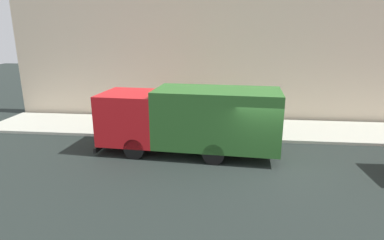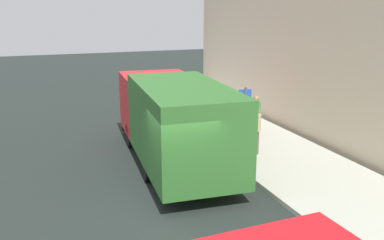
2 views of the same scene
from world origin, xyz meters
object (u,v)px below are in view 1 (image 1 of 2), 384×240
Objects in this scene: pedestrian_walking at (171,110)px; street_sign_post at (216,107)px; pedestrian_standing at (204,115)px; large_utility_truck at (190,118)px; traffic_cone_orange at (132,125)px.

pedestrian_walking is 0.64× the size of street_sign_post.
pedestrian_standing is at bearing 43.35° from pedestrian_walking.
pedestrian_standing is (2.91, -0.43, -0.61)m from large_utility_truck.
pedestrian_walking is 2.45m from traffic_cone_orange.
pedestrian_walking is 2.90× the size of traffic_cone_orange.
pedestrian_walking is 3.28m from street_sign_post.
large_utility_truck is at bearing 3.37° from pedestrian_walking.
traffic_cone_orange is 4.68m from street_sign_post.
pedestrian_walking is 2.27m from pedestrian_standing.
large_utility_truck is 4.93× the size of pedestrian_walking.
street_sign_post reaches higher than traffic_cone_orange.
large_utility_truck is 4.34m from pedestrian_walking.
street_sign_post is (-0.78, -0.62, 0.64)m from pedestrian_standing.
street_sign_post is at bearing -22.36° from large_utility_truck.
traffic_cone_orange is (-0.37, 3.87, -0.60)m from pedestrian_standing.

